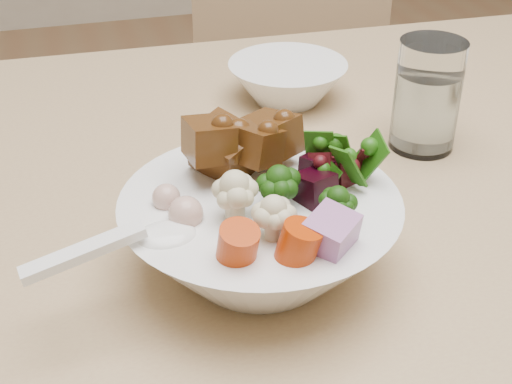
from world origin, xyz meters
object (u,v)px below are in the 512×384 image
food_bowl (262,228)px  side_bowl (287,82)px  chair_far (295,145)px  water_glass (426,100)px

food_bowl → side_bowl: 0.36m
chair_far → water_glass: water_glass is taller
water_glass → side_bowl: water_glass is taller
water_glass → side_bowl: (-0.11, 0.16, -0.03)m
chair_far → side_bowl: size_ratio=5.68×
food_bowl → chair_far: bearing=68.5°
water_glass → chair_far: bearing=85.0°
chair_far → food_bowl: (-0.29, -0.74, 0.35)m
food_bowl → water_glass: 0.29m
chair_far → side_bowl: chair_far is taller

